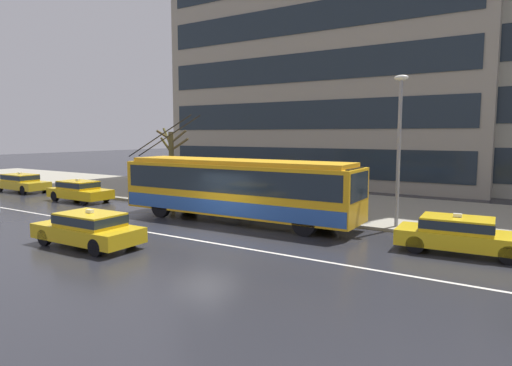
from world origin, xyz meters
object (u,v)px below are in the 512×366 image
object	(u,v)px
taxi_far_behind	(21,182)
street_tree_bare	(172,159)
pedestrian_approaching_curb	(240,179)
street_lamp	(399,138)
pedestrian_at_shelter	(251,180)
pedestrian_walking_past	(211,187)
trolleybus	(237,188)
taxi_ahead_of_bus	(460,233)
taxi_queued_behind_bus	(79,190)
taxi_oncoming_near	(89,228)

from	to	relation	value
taxi_far_behind	street_tree_bare	world-z (taller)	street_tree_bare
pedestrian_approaching_curb	street_lamp	size ratio (longest dim) A/B	0.31
pedestrian_at_shelter	pedestrian_walking_past	bearing A→B (deg)	165.89
trolleybus	pedestrian_at_shelter	bearing A→B (deg)	105.75
taxi_ahead_of_bus	pedestrian_walking_past	bearing A→B (deg)	165.85
trolleybus	taxi_ahead_of_bus	size ratio (longest dim) A/B	2.90
trolleybus	taxi_queued_behind_bus	xyz separation A→B (m)	(-11.88, -0.04, -0.92)
trolleybus	taxi_oncoming_near	size ratio (longest dim) A/B	2.92
taxi_ahead_of_bus	pedestrian_walking_past	distance (m)	14.22
taxi_queued_behind_bus	street_lamp	bearing A→B (deg)	7.15
taxi_queued_behind_bus	taxi_oncoming_near	bearing A→B (deg)	-34.22
trolleybus	pedestrian_at_shelter	size ratio (longest dim) A/B	6.43
pedestrian_walking_past	taxi_far_behind	bearing A→B (deg)	-170.96
pedestrian_walking_past	pedestrian_at_shelter	bearing A→B (deg)	-14.11
trolleybus	street_tree_bare	bearing A→B (deg)	155.91
taxi_queued_behind_bus	taxi_far_behind	bearing A→B (deg)	175.22
taxi_queued_behind_bus	pedestrian_at_shelter	xyz separation A→B (m)	(11.25, 2.26, 1.08)
street_lamp	street_tree_bare	distance (m)	14.18
pedestrian_at_shelter	pedestrian_approaching_curb	bearing A→B (deg)	167.24
street_lamp	pedestrian_at_shelter	bearing A→B (deg)	-179.30
taxi_far_behind	trolleybus	bearing A→B (deg)	-1.74
taxi_queued_behind_bus	pedestrian_at_shelter	distance (m)	11.53
taxi_far_behind	taxi_queued_behind_bus	size ratio (longest dim) A/B	1.08
taxi_ahead_of_bus	taxi_queued_behind_bus	size ratio (longest dim) A/B	1.02
taxi_ahead_of_bus	pedestrian_walking_past	xyz separation A→B (m)	(-13.78, 3.47, 0.41)
pedestrian_at_shelter	street_tree_bare	size ratio (longest dim) A/B	0.45
pedestrian_approaching_curb	pedestrian_walking_past	size ratio (longest dim) A/B	1.21
trolleybus	taxi_ahead_of_bus	bearing A→B (deg)	-2.44
taxi_ahead_of_bus	pedestrian_approaching_curb	world-z (taller)	pedestrian_approaching_curb
taxi_queued_behind_bus	pedestrian_approaching_curb	bearing A→B (deg)	13.28
taxi_oncoming_near	pedestrian_approaching_curb	distance (m)	9.29
pedestrian_approaching_curb	street_tree_bare	world-z (taller)	street_tree_bare
taxi_oncoming_near	pedestrian_approaching_curb	xyz separation A→B (m)	(0.45, 9.22, 1.02)
pedestrian_at_shelter	taxi_oncoming_near	bearing A→B (deg)	-98.20
pedestrian_approaching_curb	pedestrian_walking_past	distance (m)	2.63
pedestrian_approaching_curb	pedestrian_walking_past	world-z (taller)	pedestrian_approaching_curb
pedestrian_at_shelter	pedestrian_approaching_curb	distance (m)	0.87
taxi_ahead_of_bus	pedestrian_approaching_curb	bearing A→B (deg)	165.94
pedestrian_at_shelter	taxi_far_behind	bearing A→B (deg)	-175.06
street_lamp	pedestrian_walking_past	bearing A→B (deg)	176.07
street_lamp	street_tree_bare	bearing A→B (deg)	176.33
taxi_oncoming_near	pedestrian_approaching_curb	size ratio (longest dim) A/B	2.19
trolleybus	taxi_queued_behind_bus	size ratio (longest dim) A/B	2.97
pedestrian_approaching_curb	street_lamp	distance (m)	8.67
pedestrian_approaching_curb	street_tree_bare	bearing A→B (deg)	172.00
pedestrian_approaching_curb	street_lamp	bearing A→B (deg)	-0.69
trolleybus	taxi_ahead_of_bus	distance (m)	9.87
pedestrian_walking_past	street_lamp	distance (m)	11.25
taxi_oncoming_near	pedestrian_at_shelter	xyz separation A→B (m)	(1.30, 9.03, 1.07)
taxi_queued_behind_bus	street_tree_bare	xyz separation A→B (m)	(4.69, 3.26, 1.88)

